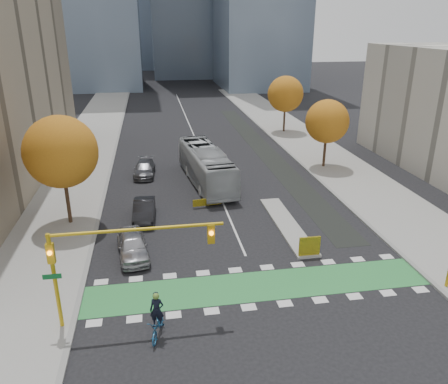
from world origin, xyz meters
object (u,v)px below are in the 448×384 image
object	(u,v)px
tree_east_near	(327,122)
parked_car_b	(144,210)
cyclist	(158,322)
tree_west	(61,152)
bus	(206,166)
tree_east_far	(285,94)
parked_car_a	(133,245)
traffic_signal_west	(108,252)
hazard_board	(310,246)
parked_car_c	(145,169)

from	to	relation	value
tree_east_near	parked_car_b	world-z (taller)	tree_east_near
cyclist	tree_east_near	bearing A→B (deg)	67.29
tree_west	tree_east_near	xyz separation A→B (m)	(24.00, 10.00, -0.75)
tree_east_near	parked_car_b	distance (m)	21.48
bus	parked_car_b	size ratio (longest dim) A/B	2.73
tree_east_near	tree_east_far	distance (m)	16.01
parked_car_a	tree_east_near	bearing A→B (deg)	32.56
tree_east_far	bus	xyz separation A→B (m)	(-13.24, -18.68, -3.54)
tree_east_near	tree_east_far	xyz separation A→B (m)	(0.50, 16.00, 0.38)
tree_east_far	traffic_signal_west	size ratio (longest dim) A/B	0.90
traffic_signal_west	tree_west	bearing A→B (deg)	108.02
tree_west	cyclist	distance (m)	15.92
tree_west	tree_east_far	world-z (taller)	tree_west
parked_car_a	parked_car_b	distance (m)	5.72
tree_east_far	cyclist	bearing A→B (deg)	-114.67
tree_west	bus	distance (m)	13.99
hazard_board	parked_car_a	xyz separation A→B (m)	(-11.21, 2.02, -0.01)
cyclist	parked_car_a	bearing A→B (deg)	113.85
traffic_signal_west	parked_car_c	size ratio (longest dim) A/B	1.80
parked_car_a	tree_east_far	bearing A→B (deg)	51.35
hazard_board	traffic_signal_west	bearing A→B (deg)	-158.45
tree_west	bus	bearing A→B (deg)	33.02
hazard_board	bus	bearing A→B (deg)	107.41
tree_east_near	parked_car_c	bearing A→B (deg)	178.69
tree_east_near	bus	bearing A→B (deg)	-168.11
cyclist	parked_car_b	size ratio (longest dim) A/B	0.54
tree_east_far	parked_car_a	bearing A→B (deg)	-121.80
hazard_board	parked_car_a	distance (m)	11.39
tree_east_near	bus	world-z (taller)	tree_east_near
cyclist	bus	bearing A→B (deg)	90.57
tree_west	cyclist	xyz separation A→B (m)	(6.19, -13.86, -4.82)
cyclist	traffic_signal_west	bearing A→B (deg)	161.58
traffic_signal_west	parked_car_a	distance (m)	7.51
parked_car_a	parked_car_c	distance (m)	16.22
hazard_board	tree_east_far	size ratio (longest dim) A/B	0.18
cyclist	parked_car_c	bearing A→B (deg)	105.66
hazard_board	tree_west	xyz separation A→B (m)	(-16.00, 7.80, 4.82)
tree_east_far	parked_car_c	size ratio (longest dim) A/B	1.61
tree_west	traffic_signal_west	distance (m)	13.25
traffic_signal_west	parked_car_a	xyz separation A→B (m)	(0.72, 6.73, -3.24)
tree_east_far	parked_car_b	world-z (taller)	tree_east_far
tree_east_near	bus	size ratio (longest dim) A/B	0.58
tree_east_far	bus	distance (m)	23.17
bus	cyclist	bearing A→B (deg)	-110.14
parked_car_b	tree_west	bearing A→B (deg)	-178.46
tree_west	hazard_board	bearing A→B (deg)	-25.99
parked_car_c	cyclist	bearing A→B (deg)	-83.90
hazard_board	parked_car_a	size ratio (longest dim) A/B	0.30
hazard_board	cyclist	distance (m)	11.53
parked_car_a	traffic_signal_west	bearing A→B (deg)	-102.98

